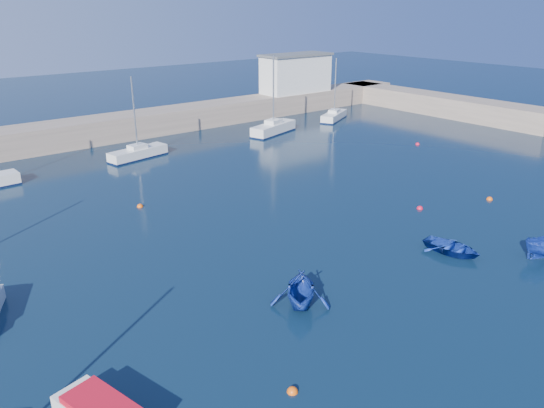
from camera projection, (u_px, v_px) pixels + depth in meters
ground at (459, 330)px, 24.96m from camera, size 220.00×220.00×0.00m
back_wall at (89, 131)px, 58.00m from camera, size 96.00×4.50×2.60m
right_arm at (437, 104)px, 73.59m from camera, size 4.50×32.00×2.60m
harbor_office at (296, 74)px, 74.24m from camera, size 10.00×4.00×5.00m
sailboat_6 at (138, 153)px, 52.37m from camera, size 6.29×2.79×7.99m
sailboat_7 at (273, 128)px, 62.32m from camera, size 7.02×3.78×8.97m
sailboat_8 at (334, 116)px, 69.70m from camera, size 6.13×4.23×7.91m
dinghy_center at (452, 248)px, 32.51m from camera, size 2.92×3.80×0.73m
dinghy_left at (301, 289)px, 26.71m from camera, size 4.63×4.66×1.86m
buoy_0 at (292, 392)px, 20.98m from camera, size 0.45×0.45×0.45m
buoy_1 at (420, 209)px, 39.66m from camera, size 0.47×0.47×0.47m
buoy_2 at (489, 200)px, 41.52m from camera, size 0.48×0.48×0.48m
buoy_3 at (140, 207)px, 40.05m from camera, size 0.48×0.48×0.48m
buoy_4 at (417, 144)px, 57.72m from camera, size 0.45×0.45×0.45m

